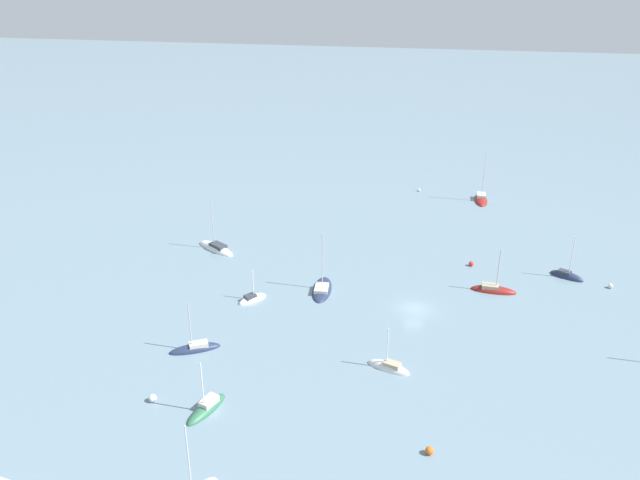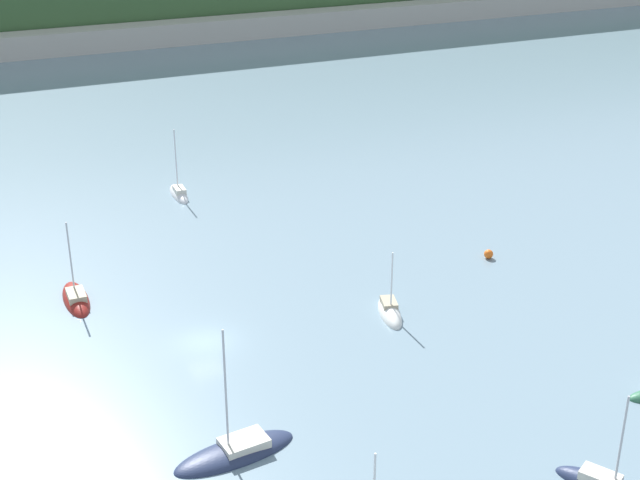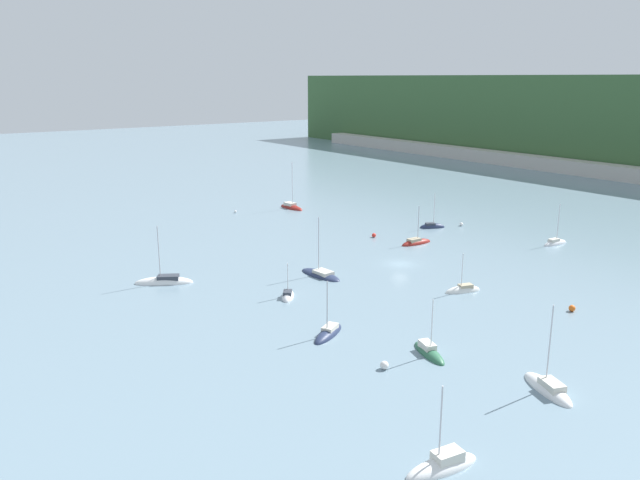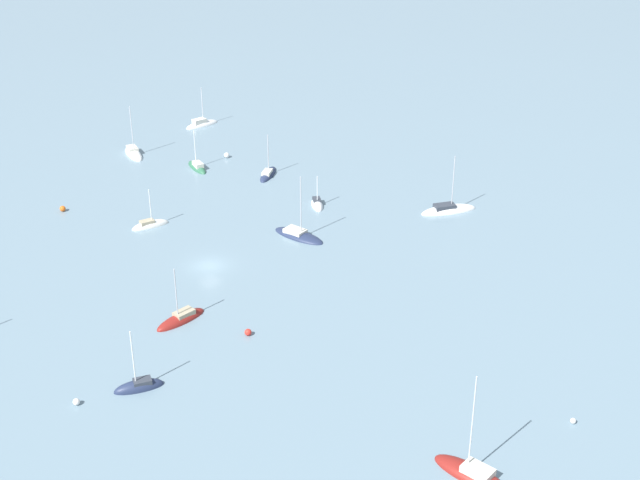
% 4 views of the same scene
% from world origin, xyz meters
% --- Properties ---
extents(ground_plane, '(600.00, 600.00, 0.00)m').
position_xyz_m(ground_plane, '(0.00, 0.00, 0.00)').
color(ground_plane, slate).
extents(sailboat_0, '(1.88, 5.83, 8.14)m').
position_xyz_m(sailboat_0, '(7.26, 31.09, 0.10)').
color(sailboat_0, silver).
rests_on(sailboat_0, ground_plane).
extents(sailboat_1, '(4.73, 6.53, 7.42)m').
position_xyz_m(sailboat_1, '(16.04, -26.36, 0.08)').
color(sailboat_1, '#232D4C').
rests_on(sailboat_1, ground_plane).
extents(sailboat_2, '(7.78, 2.78, 11.44)m').
position_xyz_m(sailboat_2, '(-47.27, 10.11, 0.12)').
color(sailboat_2, maroon).
rests_on(sailboat_2, ground_plane).
extents(sailboat_3, '(3.19, 5.66, 6.47)m').
position_xyz_m(sailboat_3, '(14.96, -2.04, 0.07)').
color(sailboat_3, white).
rests_on(sailboat_3, ground_plane).
extents(sailboat_4, '(7.35, 4.46, 9.48)m').
position_xyz_m(sailboat_4, '(39.19, -17.32, 0.11)').
color(sailboat_4, white).
rests_on(sailboat_4, ground_plane).
extents(sailboat_5, '(2.95, 6.81, 7.95)m').
position_xyz_m(sailboat_5, '(41.83, -34.62, 0.12)').
color(sailboat_5, white).
rests_on(sailboat_5, ground_plane).
extents(sailboat_6, '(8.32, 3.55, 9.65)m').
position_xyz_m(sailboat_6, '(-2.61, -13.95, 0.09)').
color(sailboat_6, '#232D4C').
rests_on(sailboat_6, ground_plane).
extents(sailboat_7, '(3.92, 5.38, 7.90)m').
position_xyz_m(sailboat_7, '(-14.69, 22.31, 0.07)').
color(sailboat_7, '#232D4C').
rests_on(sailboat_7, ground_plane).
extents(sailboat_8, '(2.24, 6.72, 7.77)m').
position_xyz_m(sailboat_8, '(-7.64, 10.98, 0.08)').
color(sailboat_8, maroon).
rests_on(sailboat_8, ground_plane).
extents(sailboat_9, '(6.34, 8.46, 9.57)m').
position_xyz_m(sailboat_9, '(-13.08, -34.59, 0.08)').
color(sailboat_9, white).
rests_on(sailboat_9, ground_plane).
extents(sailboat_10, '(6.38, 3.54, 7.08)m').
position_xyz_m(sailboat_10, '(26.65, -20.63, 0.12)').
color(sailboat_10, '#2D6647').
rests_on(sailboat_10, ground_plane).
extents(sailboat_11, '(4.59, 4.12, 5.60)m').
position_xyz_m(sailboat_11, '(2.44, -23.17, 0.07)').
color(sailboat_11, silver).
rests_on(sailboat_11, ground_plane).
extents(mooring_buoy_0, '(0.58, 0.58, 0.58)m').
position_xyz_m(mooring_buoy_0, '(-50.32, -2.75, 0.29)').
color(mooring_buoy_0, white).
rests_on(mooring_buoy_0, ground_plane).
extents(mooring_buoy_1, '(0.71, 0.71, 0.71)m').
position_xyz_m(mooring_buoy_1, '(-12.32, 28.24, 0.36)').
color(mooring_buoy_1, white).
rests_on(mooring_buoy_1, ground_plane).
extents(mooring_buoy_2, '(0.79, 0.79, 0.79)m').
position_xyz_m(mooring_buoy_2, '(-15.67, 7.87, 0.40)').
color(mooring_buoy_2, red).
rests_on(mooring_buoy_2, ground_plane).
extents(mooring_buoy_3, '(0.85, 0.85, 0.85)m').
position_xyz_m(mooring_buoy_3, '(28.37, 3.45, 0.42)').
color(mooring_buoy_3, orange).
rests_on(mooring_buoy_3, ground_plane).
extents(mooring_buoy_4, '(0.89, 0.89, 0.89)m').
position_xyz_m(mooring_buoy_4, '(26.56, -27.00, 0.44)').
color(mooring_buoy_4, white).
rests_on(mooring_buoy_4, ground_plane).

